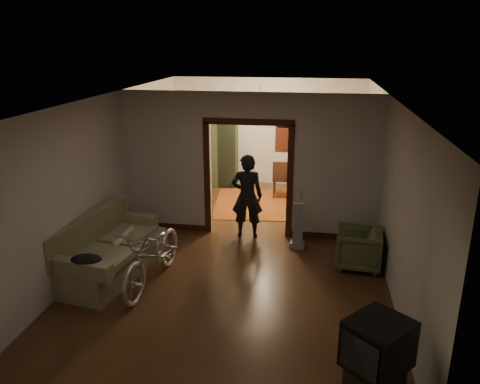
% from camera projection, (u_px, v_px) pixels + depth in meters
% --- Properties ---
extents(floor, '(5.00, 8.50, 0.01)m').
position_uv_depth(floor, '(243.00, 248.00, 8.77)').
color(floor, '#382012').
rests_on(floor, ground).
extents(ceiling, '(5.00, 8.50, 0.01)m').
position_uv_depth(ceiling, '(243.00, 97.00, 7.90)').
color(ceiling, white).
rests_on(ceiling, floor).
extents(wall_back, '(5.00, 0.02, 2.80)m').
position_uv_depth(wall_back, '(268.00, 132.00, 12.32)').
color(wall_back, beige).
rests_on(wall_back, floor).
extents(wall_left, '(0.02, 8.50, 2.80)m').
position_uv_depth(wall_left, '(110.00, 170.00, 8.71)').
color(wall_left, beige).
rests_on(wall_left, floor).
extents(wall_right, '(0.02, 8.50, 2.80)m').
position_uv_depth(wall_right, '(388.00, 183.00, 7.95)').
color(wall_right, beige).
rests_on(wall_right, floor).
extents(partition_wall, '(5.00, 0.14, 2.80)m').
position_uv_depth(partition_wall, '(249.00, 166.00, 9.03)').
color(partition_wall, beige).
rests_on(partition_wall, floor).
extents(door_casing, '(1.74, 0.20, 2.32)m').
position_uv_depth(door_casing, '(249.00, 180.00, 9.13)').
color(door_casing, '#38160C').
rests_on(door_casing, floor).
extents(far_window, '(0.98, 0.06, 1.28)m').
position_uv_depth(far_window, '(294.00, 127.00, 12.13)').
color(far_window, black).
rests_on(far_window, wall_back).
extents(chandelier, '(0.24, 0.24, 0.24)m').
position_uv_depth(chandelier, '(260.00, 104.00, 10.38)').
color(chandelier, '#FFE0A5').
rests_on(chandelier, ceiling).
extents(light_switch, '(0.08, 0.01, 0.12)m').
position_uv_depth(light_switch, '(303.00, 176.00, 8.85)').
color(light_switch, silver).
rests_on(light_switch, partition_wall).
extents(sofa, '(1.30, 2.27, 0.99)m').
position_uv_depth(sofa, '(110.00, 245.00, 7.69)').
color(sofa, '#787650').
rests_on(sofa, floor).
extents(rolled_paper, '(0.10, 0.79, 0.10)m').
position_uv_depth(rolled_paper, '(123.00, 237.00, 7.95)').
color(rolled_paper, beige).
rests_on(rolled_paper, sofa).
extents(jacket, '(0.46, 0.35, 0.14)m').
position_uv_depth(jacket, '(86.00, 260.00, 6.77)').
color(jacket, black).
rests_on(jacket, sofa).
extents(bicycle, '(0.85, 2.02, 1.03)m').
position_uv_depth(bicycle, '(153.00, 254.00, 7.34)').
color(bicycle, silver).
rests_on(bicycle, floor).
extents(armchair, '(0.81, 0.79, 0.68)m').
position_uv_depth(armchair, '(358.00, 248.00, 7.95)').
color(armchair, '#525B33').
rests_on(armchair, floor).
extents(crt_tv, '(0.80, 0.81, 0.52)m').
position_uv_depth(crt_tv, '(378.00, 344.00, 4.74)').
color(crt_tv, black).
rests_on(crt_tv, tv_stand).
extents(vacuum, '(0.29, 0.25, 0.88)m').
position_uv_depth(vacuum, '(298.00, 225.00, 8.66)').
color(vacuum, gray).
rests_on(vacuum, floor).
extents(person, '(0.64, 0.45, 1.67)m').
position_uv_depth(person, '(247.00, 196.00, 9.04)').
color(person, black).
rests_on(person, floor).
extents(oriental_rug, '(1.90, 2.38, 0.02)m').
position_uv_depth(oriental_rug, '(251.00, 203.00, 11.12)').
color(oriental_rug, maroon).
rests_on(oriental_rug, floor).
extents(locker, '(0.96, 0.66, 1.76)m').
position_uv_depth(locker, '(221.00, 153.00, 12.28)').
color(locker, '#2E3821').
rests_on(locker, floor).
extents(globe, '(0.26, 0.26, 0.26)m').
position_uv_depth(globe, '(221.00, 113.00, 11.95)').
color(globe, '#1E5972').
rests_on(globe, locker).
extents(desk, '(1.19, 0.77, 0.83)m').
position_uv_depth(desk, '(310.00, 176.00, 11.90)').
color(desk, black).
rests_on(desk, floor).
extents(desk_chair, '(0.49, 0.49, 0.94)m').
position_uv_depth(desk_chair, '(282.00, 179.00, 11.46)').
color(desk_chair, black).
rests_on(desk_chair, floor).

